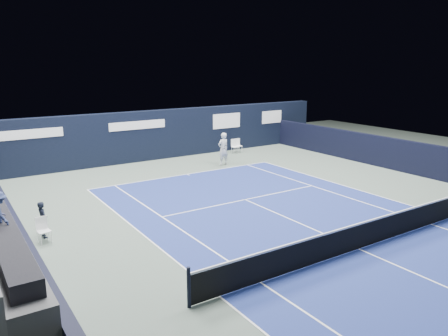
# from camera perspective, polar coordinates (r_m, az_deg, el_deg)

# --- Properties ---
(ground) EXTENTS (48.00, 48.00, 0.00)m
(ground) POSITION_cam_1_polar(r_m,az_deg,el_deg) (16.56, 11.86, -7.98)
(ground) COLOR #505F54
(ground) RESTS_ON ground
(court_surface) EXTENTS (10.97, 23.77, 0.01)m
(court_surface) POSITION_cam_1_polar(r_m,az_deg,el_deg) (15.34, 17.22, -10.10)
(court_surface) COLOR navy
(court_surface) RESTS_ON ground
(enclosure_wall_right) EXTENTS (0.30, 22.00, 1.80)m
(enclosure_wall_right) POSITION_cam_1_polar(r_m,az_deg,el_deg) (26.63, 21.95, 1.56)
(enclosure_wall_right) COLOR black
(enclosure_wall_right) RESTS_ON ground
(folding_chair_back_a) EXTENTS (0.46, 0.45, 0.96)m
(folding_chair_back_a) POSITION_cam_1_polar(r_m,az_deg,el_deg) (29.62, 1.38, 2.99)
(folding_chair_back_a) COLOR white
(folding_chair_back_a) RESTS_ON ground
(folding_chair_back_b) EXTENTS (0.43, 0.41, 0.92)m
(folding_chair_back_b) POSITION_cam_1_polar(r_m,az_deg,el_deg) (30.07, 1.83, 3.10)
(folding_chair_back_b) COLOR white
(folding_chair_back_b) RESTS_ON ground
(line_judge_chair) EXTENTS (0.45, 0.44, 0.91)m
(line_judge_chair) POSITION_cam_1_polar(r_m,az_deg,el_deg) (16.25, -22.59, -7.25)
(line_judge_chair) COLOR white
(line_judge_chair) RESTS_ON ground
(line_judge) EXTENTS (0.37, 0.51, 1.31)m
(line_judge) POSITION_cam_1_polar(r_m,az_deg,el_deg) (16.65, -22.58, -6.24)
(line_judge) COLOR black
(line_judge) RESTS_ON ground
(court_markings) EXTENTS (11.03, 23.83, 0.00)m
(court_markings) POSITION_cam_1_polar(r_m,az_deg,el_deg) (15.34, 17.22, -10.08)
(court_markings) COLOR white
(court_markings) RESTS_ON court_surface
(tennis_net) EXTENTS (12.90, 0.10, 1.10)m
(tennis_net) POSITION_cam_1_polar(r_m,az_deg,el_deg) (15.15, 17.35, -8.34)
(tennis_net) COLOR black
(tennis_net) RESTS_ON ground
(back_sponsor_wall) EXTENTS (26.00, 0.63, 3.10)m
(back_sponsor_wall) POSITION_cam_1_polar(r_m,az_deg,el_deg) (27.92, -9.47, 4.25)
(back_sponsor_wall) COLOR black
(back_sponsor_wall) RESTS_ON ground
(side_barrier_left) EXTENTS (0.33, 22.00, 1.20)m
(side_barrier_left) POSITION_cam_1_polar(r_m,az_deg,el_deg) (15.75, -25.63, -7.89)
(side_barrier_left) COLOR black
(side_barrier_left) RESTS_ON ground
(tennis_player) EXTENTS (0.75, 0.88, 1.95)m
(tennis_player) POSITION_cam_1_polar(r_m,az_deg,el_deg) (26.14, -0.11, 2.52)
(tennis_player) COLOR silver
(tennis_player) RESTS_ON ground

